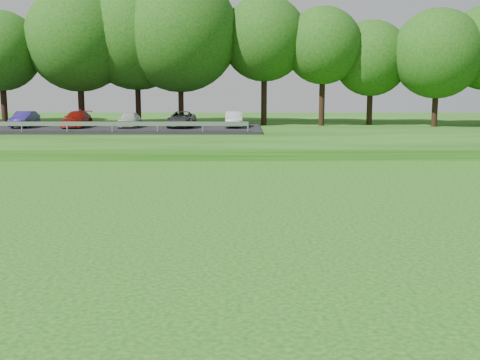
{
  "coord_description": "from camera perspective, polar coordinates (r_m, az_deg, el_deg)",
  "views": [
    {
      "loc": [
        -13.62,
        -12.97,
        4.23
      ],
      "look_at": [
        -13.59,
        4.88,
        1.3
      ],
      "focal_mm": 45.0,
      "sensor_mm": 36.0,
      "label": 1
    }
  ],
  "objects": [
    {
      "name": "parking_lot",
      "position": [
        47.01,
        -12.62,
        5.23
      ],
      "size": [
        24.0,
        9.0,
        1.38
      ],
      "color": "black",
      "rests_on": "berm"
    },
    {
      "name": "treeline",
      "position": [
        52.9,
        15.23,
        13.2
      ],
      "size": [
        104.0,
        7.0,
        15.0
      ],
      "primitive_type": null,
      "color": "#103F0E",
      "rests_on": "berm"
    },
    {
      "name": "berm",
      "position": [
        49.07,
        16.07,
        4.37
      ],
      "size": [
        130.0,
        30.0,
        0.6
      ],
      "primitive_type": "cube",
      "color": "#153E0C",
      "rests_on": "ground"
    }
  ]
}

